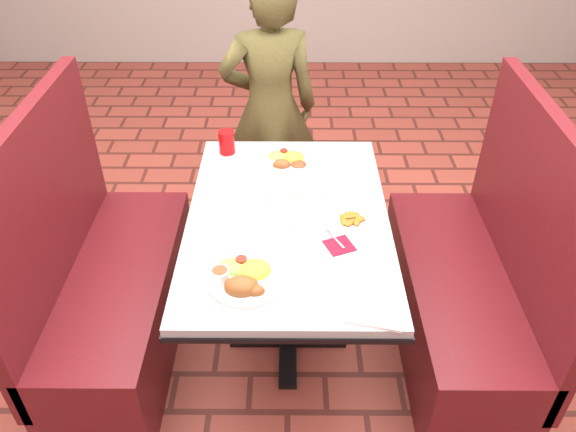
% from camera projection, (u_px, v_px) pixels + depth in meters
% --- Properties ---
extents(dining_table, '(0.81, 1.21, 0.75)m').
position_uv_depth(dining_table, '(288.00, 235.00, 2.29)').
color(dining_table, '#ABAEB0').
rests_on(dining_table, ground).
extents(booth_bench_left, '(0.47, 1.20, 1.17)m').
position_uv_depth(booth_bench_left, '(109.00, 291.00, 2.49)').
color(booth_bench_left, maroon).
rests_on(booth_bench_left, ground).
extents(booth_bench_right, '(0.47, 1.20, 1.17)m').
position_uv_depth(booth_bench_right, '(468.00, 292.00, 2.49)').
color(booth_bench_right, maroon).
rests_on(booth_bench_right, ground).
extents(diner_person, '(0.58, 0.43, 1.46)m').
position_uv_depth(diner_person, '(270.00, 110.00, 3.04)').
color(diner_person, brown).
rests_on(diner_person, ground).
extents(near_dinner_plate, '(0.27, 0.27, 0.08)m').
position_uv_depth(near_dinner_plate, '(244.00, 275.00, 1.92)').
color(near_dinner_plate, white).
rests_on(near_dinner_plate, dining_table).
extents(far_dinner_plate, '(0.24, 0.24, 0.06)m').
position_uv_depth(far_dinner_plate, '(288.00, 159.00, 2.55)').
color(far_dinner_plate, white).
rests_on(far_dinner_plate, dining_table).
extents(plantain_plate, '(0.16, 0.16, 0.02)m').
position_uv_depth(plantain_plate, '(351.00, 220.00, 2.20)').
color(plantain_plate, white).
rests_on(plantain_plate, dining_table).
extents(maroon_napkin, '(0.13, 0.13, 0.00)m').
position_uv_depth(maroon_napkin, '(339.00, 246.00, 2.09)').
color(maroon_napkin, maroon).
rests_on(maroon_napkin, dining_table).
extents(spoon_utensil, '(0.07, 0.12, 0.00)m').
position_uv_depth(spoon_utensil, '(335.00, 239.00, 2.11)').
color(spoon_utensil, silver).
rests_on(spoon_utensil, dining_table).
extents(red_tumbler, '(0.07, 0.07, 0.11)m').
position_uv_depth(red_tumbler, '(227.00, 142.00, 2.60)').
color(red_tumbler, red).
rests_on(red_tumbler, dining_table).
extents(paper_napkin, '(0.21, 0.18, 0.01)m').
position_uv_depth(paper_napkin, '(375.00, 311.00, 1.82)').
color(paper_napkin, white).
rests_on(paper_napkin, dining_table).
extents(knife_utensil, '(0.05, 0.15, 0.00)m').
position_uv_depth(knife_utensil, '(262.00, 267.00, 1.98)').
color(knife_utensil, silver).
rests_on(knife_utensil, dining_table).
extents(fork_utensil, '(0.03, 0.16, 0.00)m').
position_uv_depth(fork_utensil, '(267.00, 275.00, 1.95)').
color(fork_utensil, silver).
rests_on(fork_utensil, dining_table).
extents(lettuce_shreds, '(0.28, 0.32, 0.00)m').
position_uv_depth(lettuce_shreds, '(298.00, 207.00, 2.28)').
color(lettuce_shreds, '#A0CB51').
rests_on(lettuce_shreds, dining_table).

